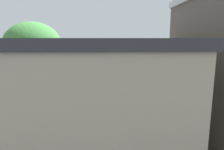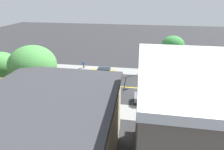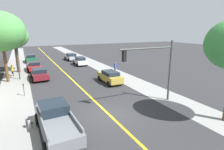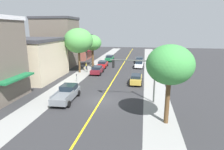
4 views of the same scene
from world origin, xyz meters
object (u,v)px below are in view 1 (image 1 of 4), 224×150
Objects in this scene: street_lamp at (34,64)px; maroon_sedan_left_curb at (52,90)px; white_sedan_right_curb at (17,78)px; grey_pickup_truck at (167,89)px; parking_meter at (101,94)px; gold_sedan_right_curb at (99,78)px; street_tree_left_near at (169,48)px; fire_hydrant at (160,96)px; pedestrian_yellow_shirt at (9,98)px; pedestrian_blue_shirt at (72,74)px; traffic_light_mast at (145,59)px; small_dog at (16,103)px; street_tree_left_far at (33,46)px.

maroon_sedan_left_curb is (2.46, -1.22, -3.60)m from street_lamp.
street_lamp reaches higher than maroon_sedan_left_curb.
grey_pickup_truck is at bearing 161.91° from white_sedan_right_curb.
parking_meter is 10.01m from gold_sedan_right_curb.
street_tree_left_near reaches higher than maroon_sedan_left_curb.
pedestrian_yellow_shirt reaches higher than fire_hydrant.
traffic_light_mast is at bearing 121.09° from pedestrian_blue_shirt.
street_lamp is 12.83m from white_sedan_right_curb.
white_sedan_right_curb is 2.72× the size of pedestrian_yellow_shirt.
gold_sedan_right_curb is (9.82, 7.55, 0.41)m from fire_hydrant.
traffic_light_mast is at bearing -84.89° from grey_pickup_truck.
small_dog is (-11.63, -4.68, -0.46)m from white_sedan_right_curb.
pedestrian_yellow_shirt reaches higher than parking_meter.
maroon_sedan_left_curb reaches higher than fire_hydrant.
street_lamp reaches higher than white_sedan_right_curb.
pedestrian_blue_shirt is 2.37× the size of small_dog.
parking_meter reaches higher than fire_hydrant.
traffic_light_mast is 1.27× the size of white_sedan_right_curb.
white_sedan_right_curb is at bearing -92.41° from pedestrian_yellow_shirt.
grey_pickup_truck is (-11.67, 3.96, -4.73)m from street_tree_left_near.
street_lamp is at bearing 5.79° from grey_pickup_truck.
street_tree_left_far reaches higher than traffic_light_mast.
street_tree_left_far is at bearing 104.79° from parking_meter.
parking_meter is 13.35m from traffic_light_mast.
traffic_light_mast is 3.53× the size of pedestrian_blue_shirt.
fire_hydrant is at bearing -1.43° from traffic_light_mast.
pedestrian_blue_shirt is at bearing 21.82° from parking_meter.
fire_hydrant is 11.04m from traffic_light_mast.
street_tree_left_near reaches higher than pedestrian_yellow_shirt.
white_sedan_right_curb is (9.90, 20.97, 0.41)m from fire_hydrant.
white_sedan_right_curb is at bearing 53.81° from parking_meter.
maroon_sedan_left_curb is at bearing 82.01° from fire_hydrant.
grey_pickup_truck is at bearing -76.91° from street_tree_left_far.
small_dog is at bearing 53.11° from gold_sedan_right_curb.
pedestrian_blue_shirt is 0.98× the size of pedestrian_yellow_shirt.
street_lamp is (1.39, 0.56, -1.99)m from street_tree_left_far.
fire_hydrant is at bearing -88.49° from parking_meter.
parking_meter is 0.29× the size of white_sedan_right_curb.
street_lamp is at bearing -53.14° from traffic_light_mast.
street_tree_left_near is at bearing -42.96° from parking_meter.
gold_sedan_right_curb is at bearing 37.56° from fire_hydrant.
fire_hydrant is 7.19m from parking_meter.
maroon_sedan_left_curb is (3.85, -0.66, -5.60)m from street_tree_left_far.
street_tree_left_near is at bearing -51.72° from street_tree_left_far.
street_tree_left_far is 6.82m from maroon_sedan_left_curb.
small_dog is at bearing -53.55° from traffic_light_mast.
pedestrian_yellow_shirt is at bearing 97.61° from parking_meter.
pedestrian_blue_shirt is (-0.11, 17.85, -4.79)m from street_tree_left_near.
street_tree_left_near reaches higher than small_dog.
street_lamp reaches higher than fire_hydrant.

